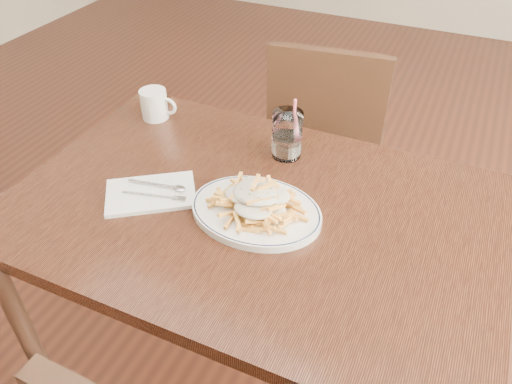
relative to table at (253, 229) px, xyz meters
The scene contains 9 objects.
floor 0.67m from the table, ahead, with size 7.00×7.00×0.00m, color black.
table is the anchor object (origin of this frame).
chair_far 0.77m from the table, 92.52° to the left, with size 0.46×0.46×0.90m.
fries_plate 0.10m from the table, 53.56° to the right, with size 0.39×0.36×0.02m.
loaded_fries 0.14m from the table, 53.56° to the right, with size 0.23×0.18×0.06m.
napkin 0.28m from the table, 164.35° to the right, with size 0.22×0.14×0.01m, color silver.
cutlery 0.28m from the table, 165.52° to the right, with size 0.18×0.10×0.01m.
water_glass 0.28m from the table, 91.77° to the left, with size 0.08×0.08×0.18m.
coffee_mug 0.54m from the table, 149.89° to the left, with size 0.12×0.08×0.09m.
Camera 1 is at (0.40, -0.85, 1.55)m, focal length 35.00 mm.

